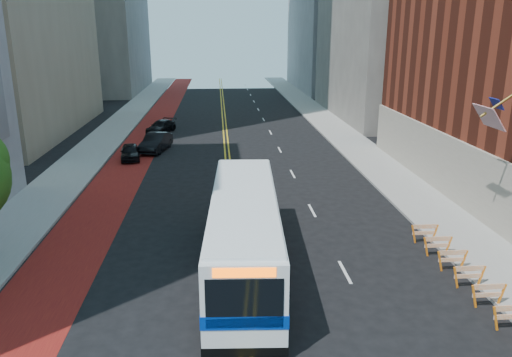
{
  "coord_description": "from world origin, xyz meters",
  "views": [
    {
      "loc": [
        -0.75,
        -13.91,
        10.45
      ],
      "look_at": [
        0.94,
        8.0,
        3.89
      ],
      "focal_mm": 35.0,
      "sensor_mm": 36.0,
      "label": 1
    }
  ],
  "objects_px": {
    "car_b": "(156,142)",
    "car_c": "(161,127)",
    "transit_bus": "(244,231)",
    "car_a": "(130,152)"
  },
  "relations": [
    {
      "from": "transit_bus",
      "to": "car_a",
      "type": "distance_m",
      "value": 22.52
    },
    {
      "from": "car_b",
      "to": "car_a",
      "type": "bearing_deg",
      "value": -109.97
    },
    {
      "from": "transit_bus",
      "to": "car_c",
      "type": "distance_m",
      "value": 32.91
    },
    {
      "from": "transit_bus",
      "to": "car_b",
      "type": "height_order",
      "value": "transit_bus"
    },
    {
      "from": "car_c",
      "to": "transit_bus",
      "type": "bearing_deg",
      "value": -55.86
    },
    {
      "from": "car_b",
      "to": "car_c",
      "type": "xyz_separation_m",
      "value": [
        -0.43,
        8.4,
        -0.16
      ]
    },
    {
      "from": "transit_bus",
      "to": "car_a",
      "type": "xyz_separation_m",
      "value": [
        -8.47,
        20.83,
        -1.23
      ]
    },
    {
      "from": "car_a",
      "to": "car_c",
      "type": "height_order",
      "value": "car_a"
    },
    {
      "from": "car_c",
      "to": "car_a",
      "type": "bearing_deg",
      "value": -75.33
    },
    {
      "from": "car_a",
      "to": "car_b",
      "type": "height_order",
      "value": "car_b"
    }
  ]
}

